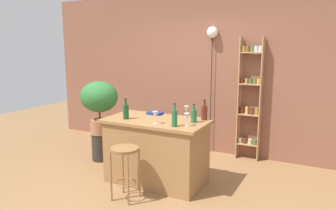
# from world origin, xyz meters

# --- Properties ---
(ground) EXTENTS (12.00, 12.00, 0.00)m
(ground) POSITION_xyz_m (0.00, 0.00, 0.00)
(ground) COLOR olive
(back_wall) EXTENTS (6.40, 0.10, 2.80)m
(back_wall) POSITION_xyz_m (0.00, 1.95, 1.40)
(back_wall) COLOR #8C5642
(back_wall) RESTS_ON ground
(kitchen_counter) EXTENTS (1.42, 0.78, 0.90)m
(kitchen_counter) POSITION_xyz_m (0.00, 0.30, 0.45)
(kitchen_counter) COLOR #9E7042
(kitchen_counter) RESTS_ON ground
(bar_stool) EXTENTS (0.35, 0.35, 0.67)m
(bar_stool) POSITION_xyz_m (-0.09, -0.34, 0.50)
(bar_stool) COLOR #997047
(bar_stool) RESTS_ON ground
(spice_shelf) EXTENTS (0.37, 0.15, 2.03)m
(spice_shelf) POSITION_xyz_m (0.91, 1.80, 1.05)
(spice_shelf) COLOR tan
(spice_shelf) RESTS_ON ground
(plant_stool) EXTENTS (0.30, 0.30, 0.45)m
(plant_stool) POSITION_xyz_m (-1.25, 0.63, 0.23)
(plant_stool) COLOR #2D2823
(plant_stool) RESTS_ON ground
(potted_plant) EXTENTS (0.63, 0.57, 0.87)m
(potted_plant) POSITION_xyz_m (-1.25, 0.63, 1.01)
(potted_plant) COLOR #A86B4C
(potted_plant) RESTS_ON plant_stool
(bottle_soda_blue) EXTENTS (0.08, 0.08, 0.28)m
(bottle_soda_blue) POSITION_xyz_m (-0.39, 0.14, 1.00)
(bottle_soda_blue) COLOR #194C23
(bottle_soda_blue) RESTS_ON kitchen_counter
(bottle_sauce_amber) EXTENTS (0.08, 0.08, 0.28)m
(bottle_sauce_amber) POSITION_xyz_m (0.59, 0.58, 1.00)
(bottle_sauce_amber) COLOR #5B2319
(bottle_sauce_amber) RESTS_ON kitchen_counter
(bottle_wine_red) EXTENTS (0.07, 0.07, 0.29)m
(bottle_wine_red) POSITION_xyz_m (0.39, 0.07, 1.01)
(bottle_wine_red) COLOR #236638
(bottle_wine_red) RESTS_ON kitchen_counter
(bottle_vinegar) EXTENTS (0.08, 0.08, 0.24)m
(bottle_vinegar) POSITION_xyz_m (0.52, 0.38, 0.99)
(bottle_vinegar) COLOR #236638
(bottle_vinegar) RESTS_ON kitchen_counter
(wine_glass_left) EXTENTS (0.07, 0.07, 0.16)m
(wine_glass_left) POSITION_xyz_m (0.10, 0.08, 1.01)
(wine_glass_left) COLOR silver
(wine_glass_left) RESTS_ON kitchen_counter
(wine_glass_center) EXTENTS (0.07, 0.07, 0.16)m
(wine_glass_center) POSITION_xyz_m (0.51, 0.16, 1.01)
(wine_glass_center) COLOR silver
(wine_glass_center) RESTS_ON kitchen_counter
(wine_glass_right) EXTENTS (0.07, 0.07, 0.16)m
(wine_glass_right) POSITION_xyz_m (0.31, 0.61, 1.01)
(wine_glass_right) COLOR silver
(wine_glass_right) RESTS_ON kitchen_counter
(cookbook) EXTENTS (0.21, 0.15, 0.03)m
(cookbook) POSITION_xyz_m (-0.18, 0.58, 0.91)
(cookbook) COLOR navy
(cookbook) RESTS_ON kitchen_counter
(pendant_globe_light) EXTENTS (0.19, 0.19, 2.20)m
(pendant_globe_light) POSITION_xyz_m (0.23, 1.84, 2.06)
(pendant_globe_light) COLOR black
(pendant_globe_light) RESTS_ON ground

